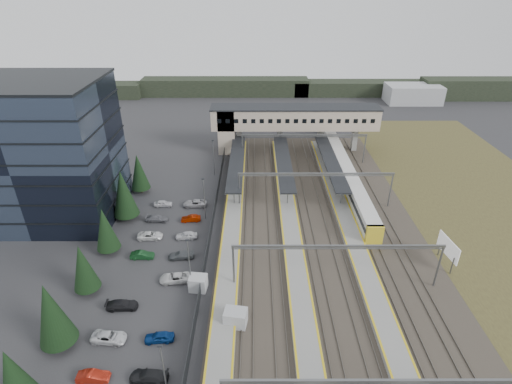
{
  "coord_description": "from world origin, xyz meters",
  "views": [
    {
      "loc": [
        1.0,
        -50.96,
        38.47
      ],
      "look_at": [
        1.09,
        12.63,
        4.0
      ],
      "focal_mm": 28.0,
      "sensor_mm": 36.0,
      "label": 1
    }
  ],
  "objects_px": {
    "billboard": "(448,248)",
    "relay_cabin_near": "(236,318)",
    "relay_cabin_far": "(198,283)",
    "office_building": "(38,152)",
    "train": "(341,163)",
    "footbridge": "(283,120)"
  },
  "relations": [
    {
      "from": "relay_cabin_far",
      "to": "office_building",
      "type": "bearing_deg",
      "value": 144.85
    },
    {
      "from": "relay_cabin_near",
      "to": "footbridge",
      "type": "xyz_separation_m",
      "value": [
        9.19,
        56.97,
        6.77
      ]
    },
    {
      "from": "relay_cabin_near",
      "to": "train",
      "type": "relative_size",
      "value": 0.05
    },
    {
      "from": "relay_cabin_far",
      "to": "train",
      "type": "height_order",
      "value": "train"
    },
    {
      "from": "relay_cabin_far",
      "to": "footbridge",
      "type": "bearing_deg",
      "value": 73.8
    },
    {
      "from": "office_building",
      "to": "relay_cabin_far",
      "type": "relative_size",
      "value": 9.47
    },
    {
      "from": "train",
      "to": "billboard",
      "type": "distance_m",
      "value": 34.18
    },
    {
      "from": "train",
      "to": "billboard",
      "type": "xyz_separation_m",
      "value": [
        9.56,
        -32.8,
        1.01
      ]
    },
    {
      "from": "billboard",
      "to": "relay_cabin_near",
      "type": "bearing_deg",
      "value": -158.97
    },
    {
      "from": "office_building",
      "to": "billboard",
      "type": "relative_size",
      "value": 4.52
    },
    {
      "from": "office_building",
      "to": "footbridge",
      "type": "relative_size",
      "value": 0.6
    },
    {
      "from": "footbridge",
      "to": "billboard",
      "type": "height_order",
      "value": "footbridge"
    },
    {
      "from": "relay_cabin_near",
      "to": "billboard",
      "type": "height_order",
      "value": "billboard"
    },
    {
      "from": "relay_cabin_near",
      "to": "billboard",
      "type": "distance_m",
      "value": 33.31
    },
    {
      "from": "office_building",
      "to": "train",
      "type": "bearing_deg",
      "value": 17.6
    },
    {
      "from": "office_building",
      "to": "relay_cabin_near",
      "type": "bearing_deg",
      "value": -38.01
    },
    {
      "from": "train",
      "to": "billboard",
      "type": "height_order",
      "value": "billboard"
    },
    {
      "from": "relay_cabin_far",
      "to": "footbridge",
      "type": "height_order",
      "value": "footbridge"
    },
    {
      "from": "footbridge",
      "to": "train",
      "type": "distance_m",
      "value": 18.35
    },
    {
      "from": "relay_cabin_near",
      "to": "footbridge",
      "type": "distance_m",
      "value": 58.11
    },
    {
      "from": "office_building",
      "to": "train",
      "type": "height_order",
      "value": "office_building"
    },
    {
      "from": "office_building",
      "to": "billboard",
      "type": "xyz_separation_m",
      "value": [
        65.56,
        -15.04,
        -9.22
      ]
    }
  ]
}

